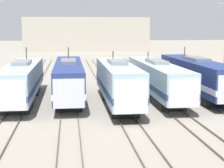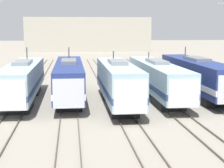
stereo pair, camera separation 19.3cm
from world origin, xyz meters
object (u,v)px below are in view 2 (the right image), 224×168
(locomotive_center, at_px, (118,83))
(locomotive_far_left, at_px, (22,81))
(locomotive_center_left, at_px, (69,79))
(locomotive_far_right, at_px, (198,76))
(locomotive_center_right, at_px, (158,79))

(locomotive_center, bearing_deg, locomotive_far_left, 161.64)
(locomotive_center_left, xyz_separation_m, locomotive_center, (4.70, -3.82, 0.10))
(locomotive_center, bearing_deg, locomotive_center_left, 140.86)
(locomotive_center_left, distance_m, locomotive_center, 6.05)
(locomotive_center, bearing_deg, locomotive_far_right, 24.98)
(locomotive_far_right, bearing_deg, locomotive_center, -155.02)
(locomotive_center_left, relative_size, locomotive_center, 1.15)
(locomotive_far_left, distance_m, locomotive_far_right, 18.82)
(locomotive_far_left, relative_size, locomotive_far_right, 0.94)
(locomotive_far_left, height_order, locomotive_center_right, locomotive_far_left)
(locomotive_center, distance_m, locomotive_center_right, 5.93)
(locomotive_center_left, xyz_separation_m, locomotive_far_right, (14.09, 0.55, 0.04))
(locomotive_center_right, height_order, locomotive_far_right, locomotive_far_right)
(locomotive_far_right, bearing_deg, locomotive_center_right, -170.92)
(locomotive_far_left, bearing_deg, locomotive_far_right, 3.83)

